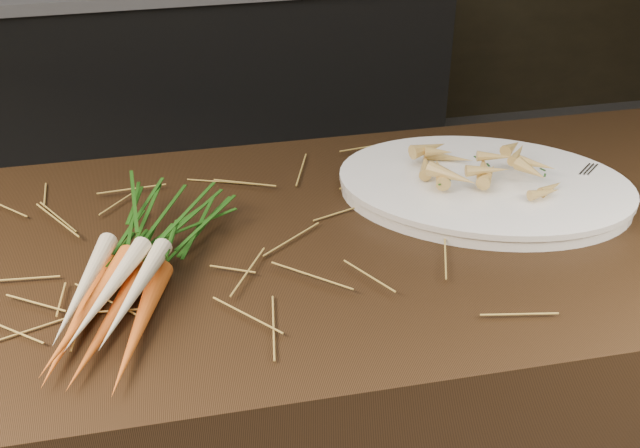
# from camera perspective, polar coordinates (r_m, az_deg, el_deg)

# --- Properties ---
(back_counter) EXTENTS (1.82, 0.62, 0.84)m
(back_counter) POSITION_cam_1_polar(r_m,az_deg,el_deg) (3.16, -8.56, 10.16)
(back_counter) COLOR black
(back_counter) RESTS_ON ground
(straw_bedding) EXTENTS (1.40, 0.60, 0.02)m
(straw_bedding) POSITION_cam_1_polar(r_m,az_deg,el_deg) (1.27, -17.17, -2.58)
(straw_bedding) COLOR olive
(straw_bedding) RESTS_ON main_counter
(root_veg_bunch) EXTENTS (0.29, 0.49, 0.09)m
(root_veg_bunch) POSITION_cam_1_polar(r_m,az_deg,el_deg) (1.21, -12.48, -1.65)
(root_veg_bunch) COLOR #C1581A
(root_veg_bunch) RESTS_ON main_counter
(serving_platter) EXTENTS (0.59, 0.50, 0.03)m
(serving_platter) POSITION_cam_1_polar(r_m,az_deg,el_deg) (1.42, 11.60, 2.37)
(serving_platter) COLOR white
(serving_platter) RESTS_ON main_counter
(roasted_veg_heap) EXTENTS (0.29, 0.26, 0.06)m
(roasted_veg_heap) POSITION_cam_1_polar(r_m,az_deg,el_deg) (1.40, 11.79, 3.82)
(roasted_veg_heap) COLOR #BB8740
(roasted_veg_heap) RESTS_ON serving_platter
(serving_fork) EXTENTS (0.15, 0.14, 0.00)m
(serving_fork) POSITION_cam_1_polar(r_m,az_deg,el_deg) (1.41, 18.86, 1.72)
(serving_fork) COLOR silver
(serving_fork) RESTS_ON serving_platter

